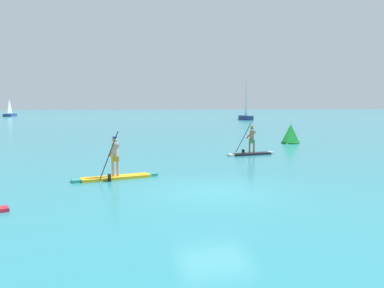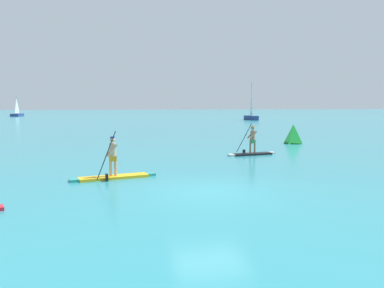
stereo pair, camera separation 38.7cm
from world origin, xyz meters
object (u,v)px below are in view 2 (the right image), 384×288
paddleboarder_mid_center (113,170)px  sailboat_right_horizon (251,115)px  paddleboarder_far_right (252,149)px  sailboat_left_horizon (17,114)px  race_marker_buoy (293,135)px

paddleboarder_mid_center → sailboat_right_horizon: (27.21, 54.73, 0.74)m
paddleboarder_far_right → sailboat_right_horizon: (19.08, 49.11, 0.70)m
paddleboarder_mid_center → sailboat_left_horizon: (-22.92, 91.06, 0.27)m
race_marker_buoy → paddleboarder_far_right: bearing=-134.5°
paddleboarder_far_right → sailboat_left_horizon: size_ratio=0.47×
paddleboarder_far_right → paddleboarder_mid_center: bearing=25.5°
sailboat_left_horizon → sailboat_right_horizon: (50.13, -36.33, 0.47)m
sailboat_left_horizon → sailboat_right_horizon: bearing=-124.3°
paddleboarder_mid_center → sailboat_left_horizon: size_ratio=0.53×
sailboat_left_horizon → sailboat_right_horizon: sailboat_right_horizon is taller
paddleboarder_mid_center → paddleboarder_far_right: 9.88m
sailboat_right_horizon → race_marker_buoy: bearing=157.4°
race_marker_buoy → sailboat_left_horizon: sailboat_left_horizon is taller
paddleboarder_mid_center → sailboat_right_horizon: size_ratio=0.47×
paddleboarder_far_right → sailboat_left_horizon: sailboat_left_horizon is taller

